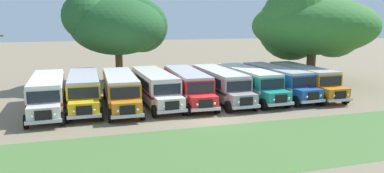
{
  "coord_description": "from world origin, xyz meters",
  "views": [
    {
      "loc": [
        -9.09,
        -25.12,
        7.42
      ],
      "look_at": [
        0.0,
        4.88,
        1.6
      ],
      "focal_mm": 33.53,
      "sensor_mm": 36.0,
      "label": 1
    }
  ],
  "objects": [
    {
      "name": "ground_plane",
      "position": [
        0.0,
        0.0,
        0.0
      ],
      "size": [
        220.0,
        220.0,
        0.0
      ],
      "primitive_type": "plane",
      "color": "#84755B"
    },
    {
      "name": "foreground_grass_strip",
      "position": [
        0.0,
        -6.42,
        0.0
      ],
      "size": [
        80.0,
        8.68,
        0.01
      ],
      "primitive_type": "cube",
      "color": "#4C7538",
      "rests_on": "ground_plane"
    },
    {
      "name": "parked_bus_slot_0",
      "position": [
        -12.12,
        6.03,
        1.58
      ],
      "size": [
        2.96,
        10.88,
        2.82
      ],
      "rotation": [
        0.0,
        0.0,
        -1.54
      ],
      "color": "silver",
      "rests_on": "ground_plane"
    },
    {
      "name": "parked_bus_slot_1",
      "position": [
        -9.23,
        6.63,
        1.58
      ],
      "size": [
        2.76,
        10.85,
        2.82
      ],
      "rotation": [
        0.0,
        0.0,
        -1.58
      ],
      "color": "yellow",
      "rests_on": "ground_plane"
    },
    {
      "name": "parked_bus_slot_2",
      "position": [
        -6.2,
        5.82,
        1.58
      ],
      "size": [
        2.81,
        10.86,
        2.82
      ],
      "rotation": [
        0.0,
        0.0,
        -1.59
      ],
      "color": "orange",
      "rests_on": "ground_plane"
    },
    {
      "name": "parked_bus_slot_3",
      "position": [
        -3.1,
        6.25,
        1.58
      ],
      "size": [
        3.03,
        10.89,
        2.82
      ],
      "rotation": [
        0.0,
        0.0,
        -1.53
      ],
      "color": "silver",
      "rests_on": "ground_plane"
    },
    {
      "name": "parked_bus_slot_4",
      "position": [
        -0.07,
        6.08,
        1.58
      ],
      "size": [
        2.97,
        10.88,
        2.82
      ],
      "rotation": [
        0.0,
        0.0,
        -1.6
      ],
      "color": "red",
      "rests_on": "ground_plane"
    },
    {
      "name": "parked_bus_slot_5",
      "position": [
        3.05,
        5.89,
        1.58
      ],
      "size": [
        2.73,
        10.85,
        2.82
      ],
      "rotation": [
        0.0,
        0.0,
        -1.57
      ],
      "color": "#9E9993",
      "rests_on": "ground_plane"
    },
    {
      "name": "parked_bus_slot_6",
      "position": [
        6.08,
        5.94,
        1.58
      ],
      "size": [
        2.92,
        10.87,
        2.82
      ],
      "rotation": [
        0.0,
        0.0,
        -1.54
      ],
      "color": "teal",
      "rests_on": "ground_plane"
    },
    {
      "name": "parked_bus_slot_7",
      "position": [
        9.14,
        6.1,
        1.58
      ],
      "size": [
        3.14,
        10.9,
        2.82
      ],
      "rotation": [
        0.0,
        0.0,
        -1.52
      ],
      "color": "#23519E",
      "rests_on": "ground_plane"
    },
    {
      "name": "parked_bus_slot_8",
      "position": [
        12.04,
        5.8,
        1.58
      ],
      "size": [
        2.84,
        10.86,
        2.82
      ],
      "rotation": [
        0.0,
        0.0,
        -1.59
      ],
      "color": "orange",
      "rests_on": "ground_plane"
    },
    {
      "name": "broad_shade_tree",
      "position": [
        -4.92,
        17.98,
        6.73
      ],
      "size": [
        12.25,
        11.4,
        10.35
      ],
      "color": "brown",
      "rests_on": "ground_plane"
    },
    {
      "name": "secondary_tree",
      "position": [
        16.93,
        12.57,
        6.8
      ],
      "size": [
        15.01,
        16.31,
        11.35
      ],
      "color": "brown",
      "rests_on": "ground_plane"
    }
  ]
}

